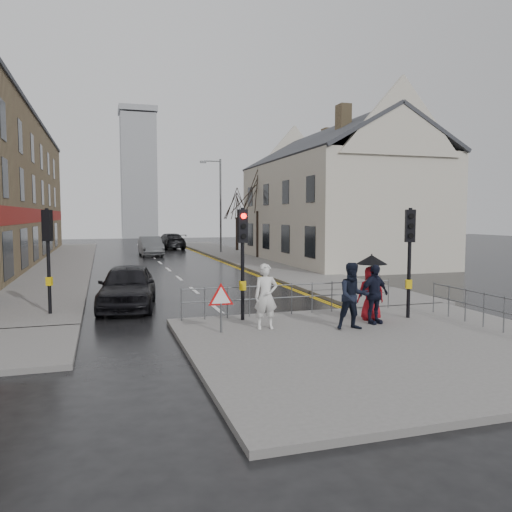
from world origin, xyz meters
TOP-DOWN VIEW (x-y plane):
  - ground at (0.00, 0.00)m, footprint 120.00×120.00m
  - near_pavement at (3.00, -3.50)m, footprint 10.00×9.00m
  - left_pavement at (-6.50, 23.00)m, footprint 4.00×44.00m
  - right_pavement at (6.50, 25.00)m, footprint 4.00×40.00m
  - pavement_bridge_right at (6.50, 3.00)m, footprint 4.00×4.20m
  - building_right_cream at (12.00, 18.00)m, footprint 9.00×16.40m
  - church_tower at (1.50, 62.00)m, footprint 5.00×5.00m
  - traffic_signal_near_left at (0.20, 0.20)m, footprint 0.28×0.27m
  - traffic_signal_near_right at (5.20, -1.00)m, footprint 0.34×0.33m
  - traffic_signal_far_left at (-5.50, 3.00)m, footprint 0.34×0.33m
  - guard_railing_front at (1.95, 0.60)m, footprint 7.14×0.04m
  - guard_railing_side at (6.50, -2.75)m, footprint 0.04×4.54m
  - warning_sign at (-0.80, -1.21)m, footprint 0.80×0.07m
  - street_lamp at (5.82, 28.00)m, footprint 1.83×0.25m
  - tree_near at (7.50, 22.00)m, footprint 2.40×2.40m
  - tree_far at (8.00, 30.00)m, footprint 2.40×2.40m
  - pedestrian_a at (0.50, -1.13)m, footprint 0.71×0.51m
  - pedestrian_b at (2.80, -1.92)m, footprint 0.99×0.81m
  - pedestrian_with_umbrella at (3.91, -0.97)m, footprint 0.96×0.96m
  - pedestrian_d at (3.74, -1.43)m, footprint 1.09×0.64m
  - car_parked at (-3.01, 4.00)m, footprint 2.47×4.84m
  - car_mid at (-0.05, 27.39)m, footprint 1.77×4.84m
  - car_far at (2.56, 35.23)m, footprint 2.77×5.58m

SIDE VIEW (x-z plane):
  - ground at x=0.00m, z-range 0.00..0.00m
  - near_pavement at x=3.00m, z-range 0.00..0.14m
  - left_pavement at x=-6.50m, z-range 0.00..0.14m
  - right_pavement at x=6.50m, z-range 0.00..0.14m
  - pavement_bridge_right at x=6.50m, z-range 0.00..0.14m
  - car_far at x=2.56m, z-range 0.00..1.56m
  - car_parked at x=-3.01m, z-range 0.00..1.58m
  - car_mid at x=-0.05m, z-range 0.00..1.58m
  - guard_railing_side at x=6.50m, z-range 0.34..1.34m
  - guard_railing_front at x=1.95m, z-range 0.36..1.36m
  - pedestrian_d at x=3.74m, z-range 0.14..1.88m
  - warning_sign at x=-0.80m, z-range 0.37..1.72m
  - pedestrian_a at x=0.50m, z-range 0.14..1.97m
  - pedestrian_b at x=2.80m, z-range 0.14..2.00m
  - pedestrian_with_umbrella at x=3.91m, z-range 0.25..2.23m
  - traffic_signal_near_left at x=0.20m, z-range 0.76..4.16m
  - traffic_signal_near_right at x=5.20m, z-range 0.76..4.16m
  - traffic_signal_far_left at x=-5.50m, z-range 0.76..4.16m
  - tree_far at x=8.00m, z-range 1.60..7.24m
  - street_lamp at x=5.82m, z-range 0.71..8.71m
  - building_right_cream at x=12.00m, z-range -0.27..9.83m
  - tree_near at x=7.50m, z-range 1.85..8.43m
  - church_tower at x=1.50m, z-range 0.00..18.00m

